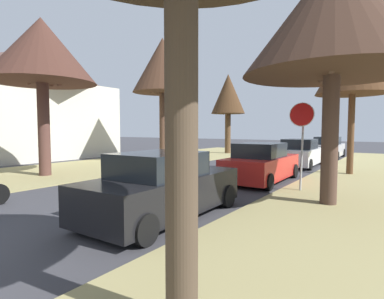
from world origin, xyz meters
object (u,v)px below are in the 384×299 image
(street_tree_right_mid_a, at_px, (334,17))
(street_tree_left_mid_a, at_px, (41,52))
(street_tree_left_mid_b, at_px, (163,66))
(street_tree_left_far, at_px, (228,95))
(parked_sedan_black, at_px, (163,187))
(parked_sedan_silver, at_px, (328,148))
(parked_sedan_red, at_px, (261,164))
(parked_sedan_white, at_px, (300,154))
(street_tree_right_mid_b, at_px, (353,63))
(stop_sign_far, at_px, (302,127))

(street_tree_right_mid_a, bearing_deg, street_tree_left_mid_a, -171.81)
(street_tree_left_mid_b, distance_m, street_tree_left_far, 8.27)
(parked_sedan_black, bearing_deg, parked_sedan_silver, 89.55)
(street_tree_left_mid_a, distance_m, street_tree_left_far, 16.25)
(parked_sedan_black, relative_size, parked_sedan_red, 1.00)
(parked_sedan_red, bearing_deg, parked_sedan_white, 91.25)
(street_tree_left_mid_a, distance_m, street_tree_left_mid_b, 8.08)
(parked_sedan_black, bearing_deg, street_tree_right_mid_a, 48.86)
(street_tree_left_mid_a, distance_m, parked_sedan_red, 10.71)
(street_tree_right_mid_a, xyz_separation_m, parked_sedan_black, (-3.05, -3.49, -4.41))
(street_tree_right_mid_a, bearing_deg, street_tree_left_far, 126.91)
(street_tree_right_mid_a, relative_size, street_tree_left_mid_b, 0.83)
(street_tree_right_mid_b, xyz_separation_m, parked_sedan_black, (-2.73, -10.18, -4.44))
(street_tree_left_mid_a, bearing_deg, parked_sedan_red, 26.49)
(parked_sedan_silver, bearing_deg, street_tree_left_far, -174.10)
(parked_sedan_silver, bearing_deg, street_tree_left_mid_a, -116.94)
(stop_sign_far, height_order, street_tree_left_mid_b, street_tree_left_mid_b)
(stop_sign_far, distance_m, parked_sedan_black, 5.51)
(street_tree_right_mid_a, relative_size, parked_sedan_silver, 1.51)
(parked_sedan_red, relative_size, parked_sedan_silver, 1.00)
(street_tree_right_mid_b, xyz_separation_m, street_tree_left_far, (-10.62, 7.88, -0.04))
(stop_sign_far, xyz_separation_m, street_tree_left_mid_b, (-10.28, 4.91, 4.06))
(street_tree_left_far, bearing_deg, parked_sedan_red, -56.47)
(stop_sign_far, distance_m, street_tree_right_mid_b, 6.06)
(street_tree_left_mid_a, relative_size, parked_sedan_red, 1.57)
(parked_sedan_white, xyz_separation_m, parked_sedan_silver, (0.25, 6.59, 0.00))
(parked_sedan_red, distance_m, parked_sedan_silver, 12.80)
(stop_sign_far, height_order, parked_sedan_black, stop_sign_far)
(street_tree_right_mid_a, xyz_separation_m, street_tree_left_far, (-10.94, 14.57, -0.01))
(parked_sedan_black, xyz_separation_m, parked_sedan_red, (0.04, 6.09, 0.00))
(street_tree_right_mid_b, relative_size, parked_sedan_red, 1.49)
(parked_sedan_black, xyz_separation_m, parked_sedan_white, (-0.10, 12.30, 0.00))
(street_tree_left_far, distance_m, parked_sedan_black, 20.19)
(street_tree_right_mid_b, height_order, parked_sedan_white, street_tree_right_mid_b)
(street_tree_left_mid_a, xyz_separation_m, street_tree_left_mid_b, (0.14, 8.05, 0.70))
(stop_sign_far, distance_m, street_tree_left_mid_b, 12.09)
(stop_sign_far, distance_m, parked_sedan_red, 2.62)
(street_tree_right_mid_a, height_order, street_tree_right_mid_b, street_tree_right_mid_a)
(street_tree_right_mid_b, distance_m, street_tree_left_far, 13.22)
(street_tree_left_mid_b, relative_size, parked_sedan_white, 1.81)
(stop_sign_far, xyz_separation_m, parked_sedan_black, (-1.89, -4.96, -1.47))
(parked_sedan_silver, bearing_deg, street_tree_right_mid_b, -73.47)
(stop_sign_far, height_order, parked_sedan_silver, stop_sign_far)
(parked_sedan_red, bearing_deg, street_tree_left_mid_a, -153.51)
(parked_sedan_black, distance_m, parked_sedan_white, 12.30)
(street_tree_left_mid_a, height_order, parked_sedan_silver, street_tree_left_mid_a)
(street_tree_left_mid_b, relative_size, street_tree_left_far, 1.17)
(street_tree_right_mid_a, distance_m, street_tree_left_mid_a, 11.70)
(parked_sedan_black, height_order, parked_sedan_white, same)
(street_tree_left_mid_a, bearing_deg, street_tree_right_mid_b, 36.59)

